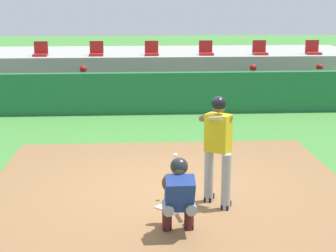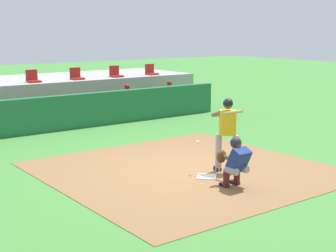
% 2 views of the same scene
% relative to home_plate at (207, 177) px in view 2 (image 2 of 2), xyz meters
% --- Properties ---
extents(ground_plane, '(80.00, 80.00, 0.00)m').
position_rel_home_plate_xyz_m(ground_plane, '(0.00, 0.80, -0.02)').
color(ground_plane, '#428438').
extents(dirt_infield, '(6.40, 6.40, 0.01)m').
position_rel_home_plate_xyz_m(dirt_infield, '(0.00, 0.80, -0.02)').
color(dirt_infield, olive).
rests_on(dirt_infield, ground).
extents(home_plate, '(0.62, 0.62, 0.02)m').
position_rel_home_plate_xyz_m(home_plate, '(0.00, 0.00, 0.00)').
color(home_plate, white).
rests_on(home_plate, dirt_infield).
extents(batter_at_plate, '(0.52, 0.91, 1.80)m').
position_rel_home_plate_xyz_m(batter_at_plate, '(0.69, 0.07, 1.01)').
color(batter_at_plate, '#99999E').
rests_on(batter_at_plate, ground).
extents(catcher_crouched, '(0.48, 1.68, 1.13)m').
position_rel_home_plate_xyz_m(catcher_crouched, '(-0.01, -0.92, 0.58)').
color(catcher_crouched, gray).
rests_on(catcher_crouched, ground).
extents(dugout_wall, '(13.00, 0.30, 1.20)m').
position_rel_home_plate_xyz_m(dugout_wall, '(0.00, 7.30, 0.58)').
color(dugout_wall, '#1E6638').
rests_on(dugout_wall, ground).
extents(dugout_bench, '(11.80, 0.44, 0.45)m').
position_rel_home_plate_xyz_m(dugout_bench, '(0.00, 8.30, 0.20)').
color(dugout_bench, olive).
rests_on(dugout_bench, ground).
extents(dugout_player_1, '(0.49, 0.70, 1.30)m').
position_rel_home_plate_xyz_m(dugout_player_1, '(3.07, 8.14, 0.65)').
color(dugout_player_1, '#939399').
rests_on(dugout_player_1, ground).
extents(dugout_player_2, '(0.49, 0.70, 1.30)m').
position_rel_home_plate_xyz_m(dugout_player_2, '(5.17, 8.14, 0.65)').
color(dugout_player_2, '#939399').
rests_on(dugout_player_2, ground).
extents(stands_platform, '(15.00, 4.40, 1.40)m').
position_rel_home_plate_xyz_m(stands_platform, '(0.00, 11.70, 0.68)').
color(stands_platform, '#9E9E99').
rests_on(stands_platform, ground).
extents(stadium_seat_3, '(0.46, 0.46, 0.48)m').
position_rel_home_plate_xyz_m(stadium_seat_3, '(0.00, 10.18, 1.51)').
color(stadium_seat_3, '#A51E1E').
rests_on(stadium_seat_3, stands_platform).
extents(stadium_seat_4, '(0.46, 0.46, 0.48)m').
position_rel_home_plate_xyz_m(stadium_seat_4, '(1.86, 10.18, 1.51)').
color(stadium_seat_4, '#A51E1E').
rests_on(stadium_seat_4, stands_platform).
extents(stadium_seat_5, '(0.46, 0.46, 0.48)m').
position_rel_home_plate_xyz_m(stadium_seat_5, '(3.71, 10.18, 1.51)').
color(stadium_seat_5, '#A51E1E').
rests_on(stadium_seat_5, stands_platform).
extents(stadium_seat_6, '(0.46, 0.46, 0.48)m').
position_rel_home_plate_xyz_m(stadium_seat_6, '(5.57, 10.18, 1.51)').
color(stadium_seat_6, '#A51E1E').
rests_on(stadium_seat_6, stands_platform).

